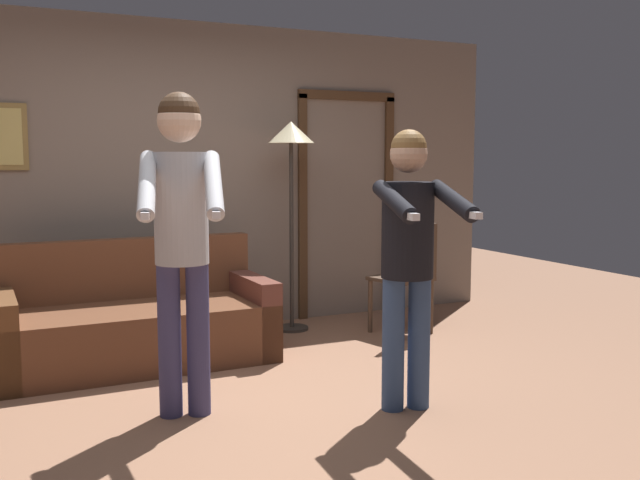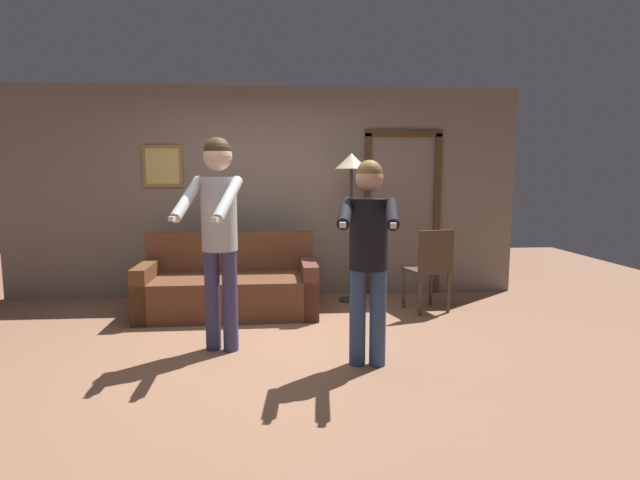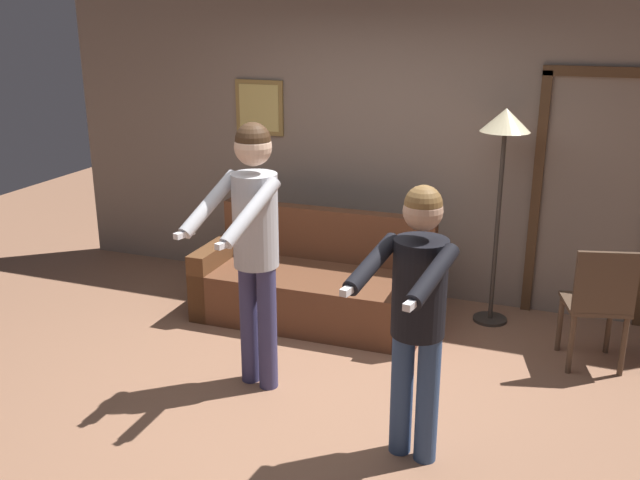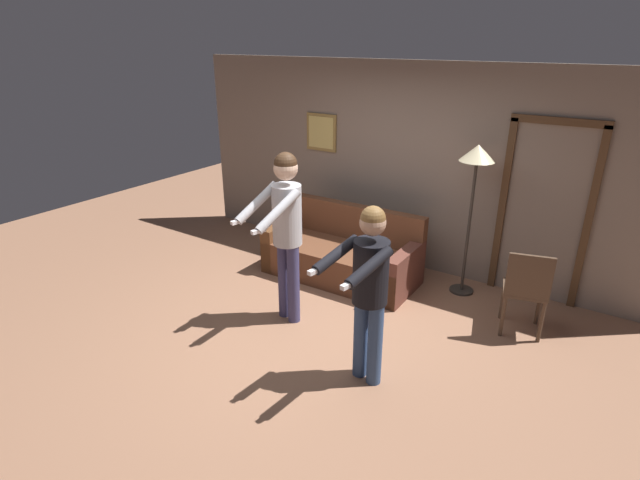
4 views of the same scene
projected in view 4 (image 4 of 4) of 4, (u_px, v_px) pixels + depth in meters
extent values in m
plane|color=#93664C|center=(309.00, 330.00, 5.23)|extent=(12.00, 12.00, 0.00)
cube|color=gray|center=(403.00, 167.00, 6.37)|extent=(6.40, 0.06, 2.60)
cube|color=olive|center=(321.00, 132.00, 6.84)|extent=(0.47, 0.02, 0.50)
cube|color=#D2BC67|center=(321.00, 132.00, 6.83)|extent=(0.39, 0.01, 0.42)
cube|color=#4C331E|center=(502.00, 207.00, 5.77)|extent=(0.08, 0.04, 2.04)
cube|color=#4C331E|center=(588.00, 222.00, 5.31)|extent=(0.08, 0.04, 2.04)
cube|color=#4C331E|center=(560.00, 121.00, 5.15)|extent=(0.98, 0.04, 0.08)
cube|color=brown|center=(341.00, 262.00, 6.29)|extent=(1.91, 0.88, 0.42)
cube|color=brown|center=(355.00, 222.00, 6.40)|extent=(1.90, 0.17, 0.45)
cube|color=brown|center=(285.00, 242.00, 6.69)|extent=(0.17, 0.85, 0.58)
cube|color=brown|center=(405.00, 273.00, 5.82)|extent=(0.17, 0.85, 0.58)
cylinder|color=#332D28|center=(461.00, 290.00, 6.02)|extent=(0.28, 0.28, 0.02)
cylinder|color=#332D28|center=(469.00, 228.00, 5.72)|extent=(0.04, 0.04, 1.57)
cone|color=#F9EAB7|center=(478.00, 153.00, 5.38)|extent=(0.39, 0.39, 0.18)
cylinder|color=#3E3C68|center=(284.00, 279.00, 5.35)|extent=(0.13, 0.13, 0.88)
cylinder|color=#3E3C68|center=(293.00, 284.00, 5.24)|extent=(0.13, 0.13, 0.88)
cylinder|color=#B2B2B7|center=(287.00, 215.00, 5.01)|extent=(0.30, 0.30, 0.62)
sphere|color=#D8AD8E|center=(286.00, 168.00, 4.83)|extent=(0.24, 0.24, 0.24)
sphere|color=#382314|center=(286.00, 164.00, 4.81)|extent=(0.23, 0.23, 0.23)
cylinder|color=#B2B2B7|center=(257.00, 203.00, 4.93)|extent=(0.21, 0.52, 0.36)
cube|color=white|center=(238.00, 222.00, 4.84)|extent=(0.08, 0.16, 0.04)
cylinder|color=#B2B2B7|center=(278.00, 211.00, 4.69)|extent=(0.21, 0.52, 0.36)
cube|color=white|center=(258.00, 231.00, 4.60)|extent=(0.08, 0.16, 0.04)
cylinder|color=#334B76|center=(361.00, 337.00, 4.41)|extent=(0.13, 0.13, 0.78)
cylinder|color=#334B76|center=(375.00, 344.00, 4.30)|extent=(0.13, 0.13, 0.78)
cylinder|color=black|center=(371.00, 272.00, 4.10)|extent=(0.30, 0.30, 0.55)
sphere|color=tan|center=(373.00, 223.00, 3.94)|extent=(0.21, 0.21, 0.21)
sphere|color=brown|center=(373.00, 218.00, 3.92)|extent=(0.20, 0.20, 0.20)
cylinder|color=black|center=(336.00, 254.00, 3.99)|extent=(0.18, 0.50, 0.21)
cube|color=white|center=(316.00, 271.00, 3.85)|extent=(0.07, 0.15, 0.04)
cylinder|color=black|center=(369.00, 267.00, 3.77)|extent=(0.18, 0.50, 0.21)
cube|color=white|center=(349.00, 285.00, 3.63)|extent=(0.07, 0.15, 0.04)
cylinder|color=#4C3828|center=(539.00, 305.00, 5.26)|extent=(0.04, 0.04, 0.45)
cylinder|color=#4C3828|center=(503.00, 300.00, 5.36)|extent=(0.04, 0.04, 0.45)
cylinder|color=#4C3828|center=(541.00, 322.00, 4.94)|extent=(0.04, 0.04, 0.45)
cylinder|color=#4C3828|center=(503.00, 316.00, 5.05)|extent=(0.04, 0.04, 0.45)
cube|color=#4C3828|center=(525.00, 290.00, 5.06)|extent=(0.51, 0.51, 0.03)
cube|color=#4C3828|center=(529.00, 277.00, 4.80)|extent=(0.41, 0.14, 0.45)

